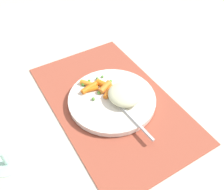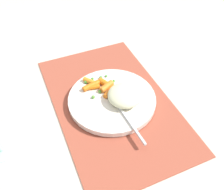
% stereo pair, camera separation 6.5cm
% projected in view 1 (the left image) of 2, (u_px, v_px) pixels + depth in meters
% --- Properties ---
extents(ground_plane, '(2.40, 2.40, 0.00)m').
position_uv_depth(ground_plane, '(112.00, 103.00, 0.72)').
color(ground_plane, beige).
extents(placemat, '(0.51, 0.31, 0.01)m').
position_uv_depth(placemat, '(112.00, 102.00, 0.72)').
color(placemat, '#9E4733').
rests_on(placemat, ground_plane).
extents(plate, '(0.24, 0.24, 0.02)m').
position_uv_depth(plate, '(112.00, 99.00, 0.71)').
color(plate, silver).
rests_on(plate, placemat).
extents(rice_mound, '(0.09, 0.09, 0.04)m').
position_uv_depth(rice_mound, '(125.00, 94.00, 0.69)').
color(rice_mound, beige).
rests_on(rice_mound, plate).
extents(carrot_portion, '(0.10, 0.09, 0.02)m').
position_uv_depth(carrot_portion, '(98.00, 87.00, 0.72)').
color(carrot_portion, orange).
rests_on(carrot_portion, plate).
extents(pea_scatter, '(0.08, 0.09, 0.01)m').
position_uv_depth(pea_scatter, '(98.00, 85.00, 0.73)').
color(pea_scatter, '#4E8D41').
rests_on(pea_scatter, plate).
extents(fork, '(0.22, 0.02, 0.01)m').
position_uv_depth(fork, '(121.00, 107.00, 0.67)').
color(fork, silver).
rests_on(fork, plate).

